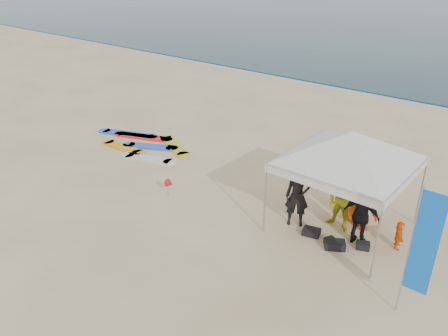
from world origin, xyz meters
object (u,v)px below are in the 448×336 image
at_px(surfboard_spread, 144,144).
at_px(person_black_a, 297,196).
at_px(person_yellow, 342,201).
at_px(feather_flag, 423,245).
at_px(person_orange_b, 357,193).
at_px(person_seated, 399,235).
at_px(canopy_tent, 353,132).
at_px(person_black_b, 362,216).
at_px(marker_pennant, 170,184).
at_px(person_orange_a, 367,201).

bearing_deg(surfboard_spread, person_black_a, -8.21).
relative_size(person_yellow, feather_flag, 0.58).
bearing_deg(person_black_a, person_orange_b, 18.26).
height_order(person_yellow, person_seated, person_yellow).
xyz_separation_m(person_black_a, surfboard_spread, (-8.34, 1.20, -0.94)).
height_order(person_yellow, person_orange_b, person_yellow).
relative_size(person_seated, canopy_tent, 0.18).
bearing_deg(person_seated, person_black_b, 100.62).
bearing_deg(marker_pennant, person_black_b, 14.34).
distance_m(person_black_b, surfboard_spread, 10.31).
xyz_separation_m(person_yellow, person_seated, (1.69, 0.16, -0.54)).
bearing_deg(person_orange_b, person_black_a, 30.98).
distance_m(person_orange_b, person_seated, 1.76).
relative_size(person_orange_a, canopy_tent, 0.40).
distance_m(person_black_b, person_orange_b, 1.27).
bearing_deg(person_yellow, person_orange_b, 86.33).
relative_size(person_black_b, marker_pennant, 2.83).
bearing_deg(canopy_tent, person_yellow, -87.33).
distance_m(person_yellow, person_seated, 1.78).
bearing_deg(person_orange_b, person_yellow, 64.59).
bearing_deg(marker_pennant, canopy_tent, 20.61).
relative_size(person_orange_b, surfboard_spread, 0.37).
height_order(person_orange_b, surfboard_spread, person_orange_b).
relative_size(person_orange_a, person_orange_b, 1.00).
height_order(marker_pennant, surfboard_spread, marker_pennant).
bearing_deg(canopy_tent, person_orange_b, 79.87).
bearing_deg(person_orange_a, marker_pennant, 63.10).
distance_m(person_yellow, marker_pennant, 5.61).
distance_m(canopy_tent, surfboard_spread, 9.96).
relative_size(person_orange_a, marker_pennant, 2.92).
bearing_deg(person_orange_b, person_black_b, 103.51).
height_order(feather_flag, marker_pennant, feather_flag).
xyz_separation_m(feather_flag, surfboard_spread, (-12.27, 2.85, -1.89)).
bearing_deg(marker_pennant, person_seated, 16.49).
bearing_deg(canopy_tent, surfboard_spread, 177.03).
relative_size(person_orange_b, canopy_tent, 0.40).
distance_m(person_yellow, feather_flag, 3.73).
distance_m(person_black_a, person_orange_b, 1.85).
height_order(person_black_b, person_seated, person_black_b).
bearing_deg(feather_flag, person_seated, 114.55).
height_order(person_orange_a, surfboard_spread, person_orange_a).
bearing_deg(canopy_tent, person_orange_a, 36.95).
bearing_deg(surfboard_spread, person_orange_b, 0.99).
distance_m(person_black_b, canopy_tent, 2.33).
distance_m(canopy_tent, marker_pennant, 6.17).
relative_size(canopy_tent, surfboard_spread, 0.93).
bearing_deg(feather_flag, marker_pennant, 177.29).
xyz_separation_m(person_orange_a, person_seated, (1.15, -0.33, -0.52)).
relative_size(person_yellow, person_black_b, 1.05).
relative_size(feather_flag, surfboard_spread, 0.65).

